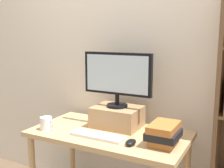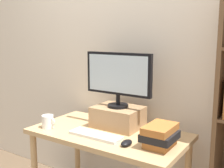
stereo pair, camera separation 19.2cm
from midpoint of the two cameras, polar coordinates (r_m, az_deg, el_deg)
The scene contains 8 objects.
back_wall at distance 2.39m, azimuth 7.26°, elevation 6.40°, with size 7.00×0.08×2.60m.
desk at distance 2.18m, azimuth 1.83°, elevation -11.99°, with size 1.18×0.63×0.73m.
riser_box at distance 2.23m, azimuth 3.65°, elevation -6.71°, with size 0.37×0.28×0.16m.
computer_monitor at distance 2.16m, azimuth 3.72°, elevation 1.58°, with size 0.56×0.16×0.43m.
keyboard at distance 2.04m, azimuth -0.64°, elevation -10.39°, with size 0.40×0.13×0.02m.
computer_mouse at distance 1.89m, azimuth 5.93°, elevation -11.87°, with size 0.06×0.10×0.04m.
book_stack at distance 1.89m, azimuth 12.64°, elevation -10.21°, with size 0.20×0.25×0.15m.
coffee_mug at distance 2.25m, azimuth -10.50°, elevation -7.56°, with size 0.12×0.09×0.10m.
Camera 2 is at (1.13, -1.67, 1.45)m, focal length 45.00 mm.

